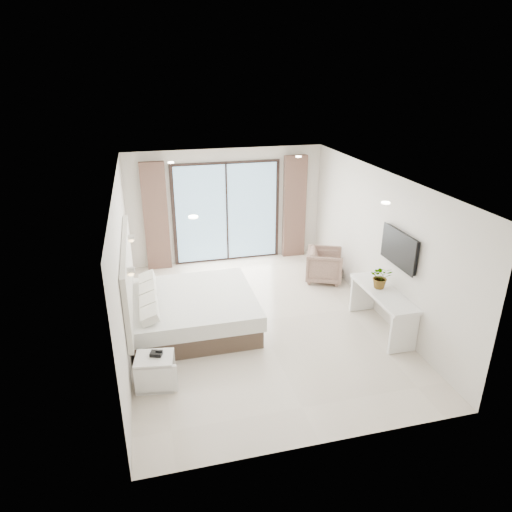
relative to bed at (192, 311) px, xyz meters
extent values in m
plane|color=beige|center=(1.21, -0.11, -0.32)|extent=(6.20, 6.20, 0.00)
cube|color=silver|center=(1.21, 2.99, 1.03)|extent=(4.60, 0.02, 2.70)
cube|color=silver|center=(1.21, -3.21, 1.03)|extent=(4.60, 0.02, 2.70)
cube|color=silver|center=(-1.09, -0.11, 1.03)|extent=(0.02, 6.20, 2.70)
cube|color=silver|center=(3.51, -0.11, 1.03)|extent=(0.02, 6.20, 2.70)
cube|color=white|center=(1.21, -0.11, 2.38)|extent=(4.60, 6.20, 0.02)
cube|color=beige|center=(-1.04, 0.00, 0.83)|extent=(0.08, 3.00, 1.20)
cube|color=black|center=(3.46, -0.92, 1.23)|extent=(0.06, 1.00, 0.58)
cube|color=black|center=(3.42, -0.92, 1.23)|extent=(0.02, 1.04, 0.62)
cube|color=black|center=(1.21, 2.96, 0.88)|extent=(2.56, 0.04, 2.42)
cube|color=#84B3D3|center=(1.21, 2.93, 0.88)|extent=(2.40, 0.01, 2.30)
cube|color=brown|center=(-0.44, 2.85, 0.93)|extent=(0.55, 0.14, 2.50)
cube|color=brown|center=(2.86, 2.85, 0.93)|extent=(0.55, 0.14, 2.50)
cylinder|color=white|center=(-0.09, -1.91, 2.36)|extent=(0.12, 0.12, 0.02)
cylinder|color=white|center=(2.51, -1.91, 2.36)|extent=(0.12, 0.12, 0.02)
cylinder|color=white|center=(-0.09, 1.69, 2.36)|extent=(0.12, 0.12, 0.02)
cylinder|color=white|center=(2.51, 1.69, 2.36)|extent=(0.12, 0.12, 0.02)
cube|color=#513A31|center=(0.02, 0.00, -0.15)|extent=(2.10, 2.00, 0.34)
cube|color=white|center=(0.02, 0.00, 0.15)|extent=(2.19, 2.08, 0.27)
cube|color=white|center=(-0.74, -0.68, 0.36)|extent=(0.28, 0.42, 0.14)
cube|color=white|center=(-0.74, -0.23, 0.36)|extent=(0.28, 0.42, 0.14)
cube|color=white|center=(-0.74, 0.23, 0.36)|extent=(0.28, 0.42, 0.14)
cube|color=white|center=(-0.74, 0.68, 0.36)|extent=(0.28, 0.42, 0.14)
cube|color=white|center=(-0.73, -1.55, 0.16)|extent=(0.61, 0.52, 0.05)
cube|color=white|center=(-0.73, -1.55, -0.29)|extent=(0.61, 0.52, 0.05)
cube|color=white|center=(-0.73, -1.75, -0.07)|extent=(0.55, 0.13, 0.45)
cube|color=white|center=(-0.73, -1.35, -0.07)|extent=(0.55, 0.13, 0.45)
cube|color=black|center=(-0.69, -1.51, 0.21)|extent=(0.20, 0.18, 0.06)
cube|color=white|center=(3.25, -0.92, 0.42)|extent=(0.51, 1.64, 0.06)
cube|color=white|center=(3.25, -1.66, 0.03)|extent=(0.49, 0.06, 0.71)
cube|color=white|center=(3.25, -0.19, 0.03)|extent=(0.49, 0.06, 0.71)
imported|color=#33662D|center=(3.25, -0.78, 0.61)|extent=(0.51, 0.53, 0.33)
imported|color=#9B7665|center=(3.06, 1.27, 0.07)|extent=(0.95, 0.98, 0.78)
camera|label=1|loc=(-0.64, -7.27, 4.04)|focal=32.00mm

